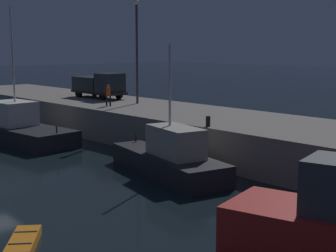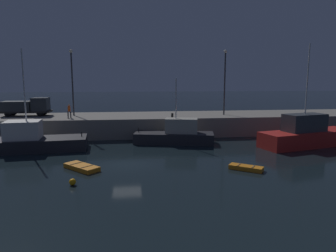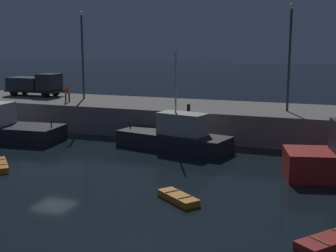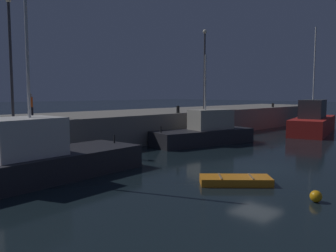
% 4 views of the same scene
% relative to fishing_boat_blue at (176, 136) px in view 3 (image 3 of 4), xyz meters
% --- Properties ---
extents(ground_plane, '(320.00, 320.00, 0.00)m').
position_rel_fishing_boat_blue_xyz_m(ground_plane, '(-5.55, -8.21, -1.00)').
color(ground_plane, black).
extents(pier_quay, '(69.20, 8.85, 2.50)m').
position_rel_fishing_boat_blue_xyz_m(pier_quay, '(-5.55, 7.08, 0.25)').
color(pier_quay, gray).
rests_on(pier_quay, ground).
extents(fishing_boat_blue, '(9.40, 4.69, 7.42)m').
position_rel_fishing_boat_blue_xyz_m(fishing_boat_blue, '(0.00, 0.00, 0.00)').
color(fishing_boat_blue, '#232328').
rests_on(fishing_boat_blue, ground).
extents(rowboat_white_mid, '(2.69, 2.33, 0.39)m').
position_rel_fishing_boat_blue_xyz_m(rowboat_white_mid, '(4.12, -11.06, -0.82)').
color(rowboat_white_mid, orange).
rests_on(rowboat_white_mid, ground).
extents(dinghy_red_small, '(2.83, 3.19, 0.39)m').
position_rel_fishing_boat_blue_xyz_m(dinghy_red_small, '(11.69, -13.86, -0.83)').
color(dinghy_red_small, '#B22823').
rests_on(dinghy_red_small, ground).
extents(lamp_post_west, '(0.44, 0.44, 8.68)m').
position_rel_fishing_boat_blue_xyz_m(lamp_post_west, '(-12.73, 7.85, 6.52)').
color(lamp_post_west, '#38383D').
rests_on(lamp_post_west, pier_quay).
extents(lamp_post_east, '(0.44, 0.44, 8.71)m').
position_rel_fishing_boat_blue_xyz_m(lamp_post_east, '(7.60, 6.29, 6.54)').
color(lamp_post_east, '#38383D').
rests_on(lamp_post_east, pier_quay).
extents(utility_truck, '(6.20, 2.26, 2.40)m').
position_rel_fishing_boat_blue_xyz_m(utility_truck, '(-18.72, 8.05, 2.74)').
color(utility_truck, black).
rests_on(utility_truck, pier_quay).
extents(dockworker, '(0.44, 0.43, 1.76)m').
position_rel_fishing_boat_blue_xyz_m(dockworker, '(-12.72, 4.82, 2.50)').
color(dockworker, black).
rests_on(dockworker, pier_quay).
extents(bollard_central, '(0.28, 0.28, 0.63)m').
position_rel_fishing_boat_blue_xyz_m(bollard_central, '(0.01, 3.14, 1.81)').
color(bollard_central, black).
rests_on(bollard_central, pier_quay).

